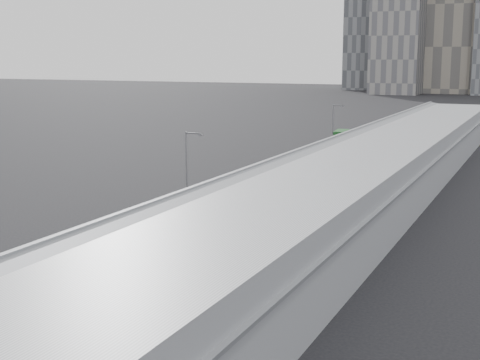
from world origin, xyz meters
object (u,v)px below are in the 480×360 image
Objects in this scene: bus_7 at (374,143)px; street_lamp_far at (334,124)px; bus_9 at (407,127)px; bus_2 at (180,230)px; street_lamp_near at (188,168)px; bus_6 at (348,153)px; suv at (376,132)px; bus_3 at (247,202)px; shipping_container at (341,138)px; bus_1 at (68,286)px; bus_8 at (388,135)px; bus_5 at (325,164)px; bus_4 at (296,178)px.

bus_7 is 1.54× the size of street_lamp_far.
bus_9 is at bearing 77.50° from street_lamp_far.
street_lamp_near is (-5.22, 10.85, 3.67)m from bus_2.
bus_2 is 0.91× the size of bus_6.
suv is (0.55, 82.09, -4.31)m from street_lamp_near.
bus_7 is 7.97m from street_lamp_far.
suv is at bearing 91.34° from bus_3.
shipping_container is 0.95× the size of suv.
bus_9 is 7.16m from suv.
bus_9 is 2.29× the size of shipping_container.
bus_3 is 7.24m from street_lamp_near.
bus_7 is at bearing -43.17° from shipping_container.
shipping_container is (-7.08, 20.29, -0.17)m from bus_6.
street_lamp_near is (-6.14, 27.32, 3.51)m from bus_1.
bus_8 is at bearing 86.19° from bus_1.
bus_6 reaches higher than bus_9.
suv is at bearing 96.48° from bus_5.
bus_3 is 0.98× the size of bus_7.
bus_5 is at bearing 88.04° from bus_3.
bus_9 is (1.12, 97.07, 0.13)m from bus_2.
bus_1 reaches higher than bus_9.
bus_2 is 1.45× the size of street_lamp_far.
bus_2 is at bearing -95.19° from bus_6.
street_lamp_far reaches higher than bus_5.
bus_2 is 0.97× the size of bus_3.
bus_8 is 10.81m from shipping_container.
shipping_container is (-7.24, -8.03, -0.09)m from bus_8.
bus_7 is 2.11× the size of suv.
bus_2 is at bearing -89.72° from bus_5.
bus_1 is at bearing -94.77° from bus_9.
bus_1 is 1.01× the size of bus_9.
shipping_container is at bearing 96.19° from street_lamp_far.
bus_2 is 28.56m from bus_4.
street_lamp_far is (-6.78, 82.02, 3.22)m from bus_1.
bus_8 is at bearing 88.61° from bus_2.
bus_7 reaches higher than shipping_container.
bus_2 reaches higher than suv.
bus_2 is 65.90m from street_lamp_far.
bus_7 is at bearing -94.80° from bus_9.
bus_4 is 1.02× the size of bus_7.
bus_3 is at bearing -89.62° from shipping_container.
bus_5 is 2.34× the size of shipping_container.
bus_4 is 2.15× the size of suv.
suv is at bearing 91.85° from bus_2.
street_lamp_near reaches higher than bus_6.
suv is (1.19, 27.39, -4.02)m from street_lamp_far.
bus_3 is at bearing 85.89° from bus_2.
bus_5 reaches higher than suv.
bus_3 is 80.22m from suv.
street_lamp_far reaches higher than bus_4.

